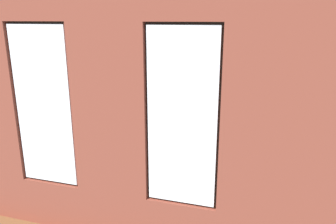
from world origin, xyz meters
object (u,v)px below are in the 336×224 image
at_px(candle_jar, 187,132).
at_px(potted_plant_by_left_couch, 282,132).
at_px(couch_left, 307,159).
at_px(potted_plant_corner_near_left, 307,112).
at_px(potted_plant_near_tv, 38,128).
at_px(remote_black, 177,129).
at_px(tv_flatscreen, 46,104).
at_px(potted_plant_beside_window_right, 16,159).
at_px(potted_plant_between_couches, 189,170).
at_px(couch_by_window, 95,184).
at_px(cup_ceramic, 204,130).
at_px(table_plant_small, 162,127).
at_px(coffee_table, 184,134).
at_px(potted_plant_mid_room_small, 223,125).
at_px(media_console, 49,132).

bearing_deg(candle_jar, potted_plant_by_left_couch, -154.04).
height_order(couch_left, potted_plant_corner_near_left, potted_plant_corner_near_left).
relative_size(potted_plant_corner_near_left, potted_plant_near_tv, 0.92).
relative_size(remote_black, tv_flatscreen, 0.14).
distance_m(potted_plant_beside_window_right, potted_plant_between_couches, 2.86).
relative_size(potted_plant_beside_window_right, potted_plant_by_left_couch, 1.58).
height_order(couch_by_window, couch_left, same).
bearing_deg(potted_plant_by_left_couch, potted_plant_between_couches, 66.75).
height_order(cup_ceramic, table_plant_small, table_plant_small).
bearing_deg(remote_black, potted_plant_between_couches, 160.78).
distance_m(coffee_table, table_plant_small, 0.49).
bearing_deg(potted_plant_mid_room_small, remote_black, 34.37).
distance_m(couch_left, potted_plant_between_couches, 2.63).
height_order(potted_plant_between_couches, potted_plant_near_tv, potted_plant_between_couches).
xyz_separation_m(coffee_table, potted_plant_between_couches, (-0.69, 2.38, 0.36)).
xyz_separation_m(tv_flatscreen, potted_plant_beside_window_right, (-0.93, 2.10, -0.34)).
distance_m(media_console, tv_flatscreen, 0.67).
bearing_deg(tv_flatscreen, potted_plant_mid_room_small, -162.86).
distance_m(table_plant_small, potted_plant_near_tv, 2.50).
bearing_deg(cup_ceramic, tv_flatscreen, 9.59).
distance_m(remote_black, media_console, 2.97).
bearing_deg(potted_plant_by_left_couch, potted_plant_corner_near_left, -124.59).
bearing_deg(media_console, couch_by_window, 139.14).
bearing_deg(tv_flatscreen, potted_plant_by_left_couch, -166.32).
height_order(table_plant_small, remote_black, table_plant_small).
bearing_deg(couch_by_window, potted_plant_by_left_couch, -131.29).
xyz_separation_m(media_console, potted_plant_corner_near_left, (-5.71, -2.06, 0.41)).
xyz_separation_m(media_console, potted_plant_beside_window_right, (-0.93, 2.09, 0.34)).
height_order(couch_by_window, media_console, couch_by_window).
relative_size(tv_flatscreen, potted_plant_between_couches, 0.88).
xyz_separation_m(cup_ceramic, potted_plant_beside_window_right, (2.58, 2.69, 0.12)).
bearing_deg(potted_plant_by_left_couch, table_plant_small, 20.72).
bearing_deg(coffee_table, remote_black, -30.49).
relative_size(media_console, potted_plant_mid_room_small, 1.78).
height_order(couch_left, media_console, couch_left).
bearing_deg(couch_by_window, cup_ceramic, -115.00).
bearing_deg(coffee_table, candle_jar, 130.34).
xyz_separation_m(couch_left, media_console, (5.56, -0.04, -0.06)).
bearing_deg(cup_ceramic, potted_plant_beside_window_right, 46.18).
bearing_deg(candle_jar, potted_plant_mid_room_small, -125.79).
distance_m(potted_plant_mid_room_small, potted_plant_by_left_couch, 1.32).
xyz_separation_m(couch_by_window, candle_jar, (-0.91, -2.30, 0.17)).
xyz_separation_m(coffee_table, potted_plant_corner_near_left, (-2.61, -1.61, 0.29)).
xyz_separation_m(coffee_table, potted_plant_by_left_couch, (-2.06, -0.82, -0.00)).
relative_size(couch_by_window, potted_plant_by_left_couch, 3.61).
height_order(couch_left, tv_flatscreen, tv_flatscreen).
bearing_deg(candle_jar, remote_black, -38.99).
bearing_deg(coffee_table, potted_plant_near_tv, 29.74).
bearing_deg(potted_plant_beside_window_right, candle_jar, -133.52).
bearing_deg(candle_jar, media_console, 5.53).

